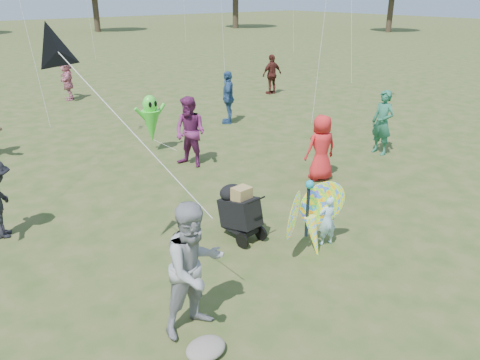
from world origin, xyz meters
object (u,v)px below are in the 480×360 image
at_px(crowd_f, 383,123).
at_px(jogging_stroller, 239,208).
at_px(crowd_a, 321,148).
at_px(butterfly_kite, 310,218).
at_px(alien_kite, 151,121).
at_px(adult_man, 195,269).
at_px(crowd_c, 228,97).
at_px(crowd_j, 67,79).
at_px(child_girl, 327,221).
at_px(crowd_h, 272,74).
at_px(crowd_e, 190,132).

xyz_separation_m(crowd_f, jogging_stroller, (-6.53, -1.27, -0.34)).
bearing_deg(crowd_a, jogging_stroller, 32.07).
height_order(butterfly_kite, alien_kite, alien_kite).
bearing_deg(adult_man, butterfly_kite, 7.22).
bearing_deg(jogging_stroller, adult_man, -146.90).
relative_size(crowd_c, jogging_stroller, 1.74).
height_order(crowd_c, jogging_stroller, crowd_c).
relative_size(crowd_c, alien_kite, 1.09).
xyz_separation_m(adult_man, alien_kite, (3.53, 7.47, -0.03)).
relative_size(crowd_j, jogging_stroller, 1.66).
bearing_deg(child_girl, crowd_j, -74.32).
xyz_separation_m(crowd_a, butterfly_kite, (-2.93, -2.33, -0.15)).
height_order(adult_man, alien_kite, adult_man).
bearing_deg(child_girl, alien_kite, -72.54).
distance_m(crowd_a, butterfly_kite, 3.75).
distance_m(child_girl, crowd_a, 3.41).
bearing_deg(crowd_c, crowd_f, 54.01).
bearing_deg(crowd_f, alien_kite, -126.65).
height_order(crowd_h, butterfly_kite, crowd_h).
relative_size(child_girl, alien_kite, 0.58).
distance_m(crowd_f, jogging_stroller, 6.66).
xyz_separation_m(crowd_f, alien_kite, (-5.19, 4.48, 0.02)).
height_order(crowd_a, alien_kite, alien_kite).
bearing_deg(crowd_a, adult_man, 41.44).
distance_m(crowd_c, butterfly_kite, 9.40).
bearing_deg(crowd_a, crowd_e, -39.68).
xyz_separation_m(child_girl, adult_man, (-3.31, -0.41, 0.49)).
distance_m(crowd_h, crowd_j, 9.26).
bearing_deg(crowd_c, jogging_stroller, 3.80).
height_order(child_girl, crowd_j, crowd_j).
relative_size(crowd_a, crowd_f, 0.89).
bearing_deg(alien_kite, jogging_stroller, -103.04).
height_order(child_girl, jogging_stroller, jogging_stroller).
relative_size(crowd_j, alien_kite, 1.04).
bearing_deg(butterfly_kite, crowd_h, 49.75).
relative_size(crowd_e, crowd_j, 1.08).
xyz_separation_m(jogging_stroller, butterfly_kite, (0.64, -1.30, 0.09)).
xyz_separation_m(crowd_c, butterfly_kite, (-4.54, -8.23, -0.24)).
bearing_deg(child_girl, jogging_stroller, -30.50).
bearing_deg(crowd_c, adult_man, 0.12).
bearing_deg(crowd_f, crowd_h, 161.89).
distance_m(crowd_f, alien_kite, 6.86).
relative_size(child_girl, crowd_a, 0.59).
distance_m(butterfly_kite, alien_kite, 7.09).
relative_size(adult_man, butterfly_kite, 1.15).
xyz_separation_m(child_girl, crowd_j, (0.99, 15.91, 0.40)).
bearing_deg(crowd_c, crowd_e, -10.36).
xyz_separation_m(adult_man, crowd_f, (8.72, 2.99, -0.04)).
relative_size(crowd_e, crowd_h, 1.07).
bearing_deg(crowd_e, crowd_j, 157.07).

